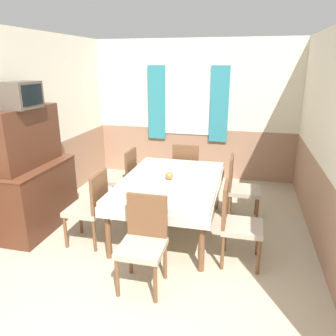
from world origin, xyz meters
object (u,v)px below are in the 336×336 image
at_px(dining_table, 171,186).
at_px(chair_head_window, 187,168).
at_px(chair_right_near, 236,221).
at_px(chair_right_far, 239,186).
at_px(chair_left_far, 123,176).
at_px(tv, 22,95).
at_px(chair_left_near, 91,206).
at_px(vase, 169,176).
at_px(sideboard, 36,180).
at_px(chair_head_near, 144,239).

distance_m(dining_table, chair_head_window, 1.18).
height_order(chair_right_near, chair_right_far, same).
bearing_deg(chair_head_window, chair_left_far, -145.07).
bearing_deg(chair_head_window, dining_table, -90.00).
bearing_deg(tv, chair_left_near, -8.23).
height_order(chair_left_near, tv, tv).
relative_size(chair_right_far, vase, 9.12).
distance_m(chair_left_near, sideboard, 0.91).
bearing_deg(chair_right_far, chair_left_near, -57.51).
relative_size(dining_table, vase, 18.10).
height_order(dining_table, chair_left_far, chair_left_far).
height_order(chair_left_far, sideboard, sideboard).
bearing_deg(chair_left_far, dining_table, -122.49).
bearing_deg(chair_left_far, chair_head_window, -55.07).
bearing_deg(vase, tv, -166.28).
xyz_separation_m(dining_table, chair_right_near, (0.88, -0.56, -0.12)).
height_order(chair_right_far, chair_head_near, same).
relative_size(chair_left_far, tv, 2.02).
height_order(chair_right_near, sideboard, sideboard).
bearing_deg(chair_right_far, chair_head_near, -26.89).
height_order(chair_right_near, chair_head_near, same).
bearing_deg(sideboard, chair_left_far, 46.29).
bearing_deg(chair_right_far, dining_table, -57.51).
xyz_separation_m(dining_table, chair_right_far, (0.88, 0.56, -0.12)).
height_order(chair_head_window, vase, chair_head_window).
bearing_deg(chair_right_near, chair_left_near, -90.00).
distance_m(chair_left_far, tv, 1.84).
bearing_deg(dining_table, chair_head_near, -90.00).
bearing_deg(chair_right_near, chair_right_far, -180.00).
bearing_deg(tv, chair_right_far, 20.90).
relative_size(chair_head_near, tv, 2.02).
distance_m(chair_right_far, sideboard, 2.79).
bearing_deg(dining_table, vase, -128.22).
xyz_separation_m(tv, vase, (1.71, 0.42, -1.02)).
bearing_deg(sideboard, chair_right_near, -4.45).
xyz_separation_m(chair_head_near, tv, (-1.73, 0.73, 1.30)).
distance_m(chair_head_window, chair_right_far, 1.07).
height_order(chair_right_near, vase, chair_right_near).
relative_size(chair_right_far, chair_head_near, 1.00).
xyz_separation_m(dining_table, sideboard, (-1.75, -0.35, 0.06)).
bearing_deg(chair_head_near, chair_head_window, -90.00).
relative_size(chair_head_window, chair_head_near, 1.00).
xyz_separation_m(dining_table, chair_left_near, (-0.88, -0.56, -0.12)).
distance_m(chair_head_window, chair_left_near, 1.94).
xyz_separation_m(chair_left_far, chair_head_near, (0.88, -1.73, 0.00)).
relative_size(dining_table, chair_head_near, 1.98).
xyz_separation_m(chair_right_near, chair_right_far, (0.00, 1.12, 0.00)).
distance_m(chair_right_far, tv, 3.07).
distance_m(chair_head_near, sideboard, 1.94).
distance_m(chair_right_near, chair_head_near, 1.07).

